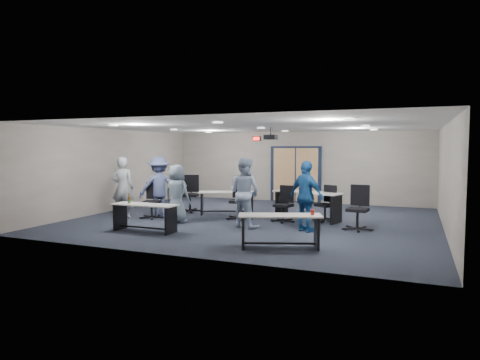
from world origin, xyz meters
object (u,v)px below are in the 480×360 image
at_px(table_front_right, 280,225).
at_px(chair_back_a, 190,194).
at_px(table_back_left, 227,199).
at_px(person_back, 159,187).
at_px(chair_back_c, 283,204).
at_px(person_plaid, 177,194).
at_px(person_lightblue, 244,193).
at_px(chair_loose_right, 358,208).
at_px(table_front_left, 145,213).
at_px(person_navy, 306,196).
at_px(chair_back_b, 239,200).
at_px(person_gray, 123,188).
at_px(chair_loose_left, 152,201).
at_px(chair_back_d, 325,204).
at_px(table_back_right, 308,201).

xyz_separation_m(table_front_right, chair_back_a, (-4.22, 3.72, 0.12)).
distance_m(table_back_left, person_back, 2.13).
relative_size(table_front_right, chair_back_c, 1.78).
xyz_separation_m(person_plaid, person_lightblue, (2.01, 0.06, 0.10)).
xyz_separation_m(table_back_left, person_lightblue, (1.32, -1.81, 0.43)).
bearing_deg(chair_loose_right, person_back, -173.36).
height_order(table_front_left, person_back, person_back).
xyz_separation_m(chair_back_c, person_back, (-3.74, -0.56, 0.41)).
xyz_separation_m(chair_back_a, person_navy, (4.30, -1.79, 0.29)).
height_order(chair_back_c, person_lightblue, person_lightblue).
relative_size(table_front_right, table_back_left, 0.98).
xyz_separation_m(chair_back_b, person_gray, (-3.24, -1.15, 0.33)).
height_order(person_gray, person_navy, person_gray).
distance_m(chair_back_a, chair_back_b, 2.19).
bearing_deg(chair_back_a, table_front_right, -59.60).
bearing_deg(table_front_right, chair_loose_left, 134.72).
bearing_deg(table_back_left, table_front_left, -125.97).
bearing_deg(table_front_left, chair_loose_left, 118.88).
xyz_separation_m(chair_back_d, chair_loose_left, (-4.87, -1.39, 0.01)).
height_order(chair_back_c, chair_loose_right, chair_loose_right).
bearing_deg(person_back, person_plaid, 110.71).
bearing_deg(chair_back_b, person_back, 179.70).
height_order(table_back_right, chair_loose_right, chair_loose_right).
distance_m(person_plaid, person_navy, 3.65).
relative_size(table_front_right, person_plaid, 1.12).
xyz_separation_m(chair_back_d, person_lightblue, (-1.80, -1.64, 0.40)).
bearing_deg(person_lightblue, chair_back_c, -107.90).
height_order(table_back_left, chair_back_c, chair_back_c).
xyz_separation_m(table_back_right, chair_back_a, (-3.93, 0.10, 0.04)).
height_order(chair_back_d, person_plaid, person_plaid).
relative_size(chair_loose_left, person_navy, 0.60).
distance_m(chair_back_b, person_plaid, 1.82).
xyz_separation_m(table_front_left, person_navy, (3.74, 1.53, 0.41)).
distance_m(table_back_left, person_plaid, 2.02).
bearing_deg(person_lightblue, chair_back_d, -123.77).
bearing_deg(chair_back_c, chair_back_d, 34.29).
bearing_deg(table_front_left, person_gray, 140.77).
xyz_separation_m(chair_back_d, person_back, (-4.82, -1.04, 0.40)).
xyz_separation_m(chair_back_a, chair_back_c, (3.37, -0.67, -0.09)).
bearing_deg(person_back, chair_back_c, 152.29).
bearing_deg(table_front_right, chair_back_d, 65.74).
xyz_separation_m(chair_back_b, chair_loose_right, (3.41, -0.36, -0.01)).
bearing_deg(chair_loose_left, table_front_left, -77.56).
bearing_deg(chair_back_d, table_front_right, -65.43).
bearing_deg(chair_loose_left, table_back_left, 25.04).
bearing_deg(person_navy, table_front_right, 117.32).
distance_m(chair_back_b, chair_loose_right, 3.43).
relative_size(chair_loose_left, person_plaid, 0.65).
bearing_deg(chair_loose_right, chair_back_d, 142.76).
distance_m(chair_back_b, chair_back_d, 2.46).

